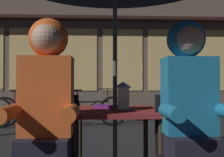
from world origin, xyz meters
TOP-DOWN VIEW (x-y plane):
  - cafe_table at (0.00, 0.00)m, footprint 0.72×0.72m
  - lantern at (0.07, 0.01)m, footprint 0.11×0.11m
  - chair_left at (-0.48, -0.37)m, footprint 0.40×0.40m
  - chair_right at (0.48, -0.37)m, footprint 0.40×0.40m
  - person_left_hooded at (-0.48, -0.43)m, footprint 0.45×0.56m
  - person_right_hooded at (0.48, -0.43)m, footprint 0.45×0.56m
  - shopfront_building at (-0.73, 5.39)m, footprint 10.00×0.93m
  - bicycle_second at (-1.68, 3.72)m, footprint 1.68×0.08m
  - bicycle_third at (-0.32, 3.70)m, footprint 1.67×0.30m
  - book at (-0.06, 0.12)m, footprint 0.23×0.19m

SIDE VIEW (x-z plane):
  - bicycle_second at x=-1.68m, z-range -0.07..0.77m
  - bicycle_third at x=-0.32m, z-range -0.07..0.77m
  - chair_left at x=-0.48m, z-range 0.05..0.92m
  - chair_right at x=0.48m, z-range 0.05..0.92m
  - cafe_table at x=0.00m, z-range 0.27..1.01m
  - book at x=-0.06m, z-range 0.74..0.76m
  - person_left_hooded at x=-0.48m, z-range 0.15..1.55m
  - person_right_hooded at x=0.48m, z-range 0.15..1.55m
  - lantern at x=0.07m, z-range 0.75..0.98m
  - shopfront_building at x=-0.73m, z-range -0.01..6.19m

